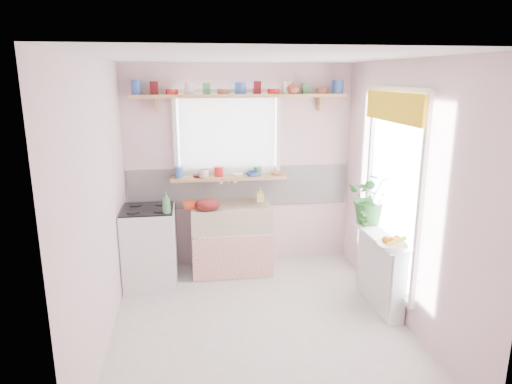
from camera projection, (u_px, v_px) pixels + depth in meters
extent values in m
plane|color=silver|center=(260.00, 324.00, 4.45)|extent=(3.20, 3.20, 0.00)
plane|color=white|center=(260.00, 57.00, 3.83)|extent=(3.20, 3.20, 0.00)
plane|color=silver|center=(240.00, 167.00, 5.67)|extent=(2.80, 0.00, 2.80)
plane|color=silver|center=(303.00, 273.00, 2.61)|extent=(2.80, 0.00, 2.80)
plane|color=silver|center=(100.00, 207.00, 3.94)|extent=(0.00, 3.20, 3.20)
plane|color=silver|center=(405.00, 194.00, 4.34)|extent=(0.00, 3.20, 3.20)
cube|color=white|center=(240.00, 186.00, 5.72)|extent=(2.74, 0.03, 0.50)
cube|color=pink|center=(240.00, 202.00, 5.77)|extent=(2.74, 0.02, 0.12)
cube|color=white|center=(227.00, 135.00, 5.55)|extent=(1.20, 0.01, 1.00)
cube|color=white|center=(228.00, 135.00, 5.48)|extent=(1.15, 0.02, 0.95)
cube|color=white|center=(395.00, 189.00, 4.53)|extent=(0.01, 1.10, 1.90)
cube|color=yellow|center=(393.00, 107.00, 4.32)|extent=(0.03, 1.20, 0.28)
cube|color=white|center=(231.00, 249.00, 5.60)|extent=(0.85, 0.55, 0.55)
cube|color=#EC6045|center=(233.00, 258.00, 5.34)|extent=(0.95, 0.02, 0.53)
cube|color=#C5B190|center=(231.00, 216.00, 5.50)|extent=(0.95, 0.55, 0.30)
cylinder|color=silver|center=(228.00, 180.00, 5.64)|extent=(0.03, 0.22, 0.03)
cube|color=white|center=(150.00, 248.00, 5.19)|extent=(0.58, 0.58, 0.90)
cube|color=black|center=(148.00, 209.00, 5.07)|extent=(0.56, 0.56, 0.02)
cylinder|color=black|center=(133.00, 212.00, 4.91)|extent=(0.14, 0.14, 0.01)
cylinder|color=black|center=(160.00, 211.00, 4.95)|extent=(0.14, 0.14, 0.01)
cylinder|color=black|center=(136.00, 205.00, 5.18)|extent=(0.14, 0.14, 0.01)
cylinder|color=black|center=(161.00, 204.00, 5.22)|extent=(0.14, 0.14, 0.01)
cube|color=white|center=(380.00, 271.00, 4.73)|extent=(0.15, 0.90, 0.75)
cube|color=white|center=(380.00, 237.00, 4.63)|extent=(0.22, 0.95, 0.03)
cube|color=tan|center=(229.00, 178.00, 5.56)|extent=(1.40, 0.22, 0.04)
cube|color=tan|center=(240.00, 96.00, 5.33)|extent=(2.52, 0.24, 0.04)
cylinder|color=#3359A5|center=(137.00, 89.00, 5.14)|extent=(0.11, 0.11, 0.12)
cylinder|color=#590F14|center=(154.00, 89.00, 5.17)|extent=(0.11, 0.11, 0.12)
cylinder|color=red|center=(172.00, 92.00, 5.21)|extent=(0.11, 0.11, 0.06)
cylinder|color=silver|center=(189.00, 89.00, 5.23)|extent=(0.11, 0.11, 0.12)
cylinder|color=#3F7F4C|center=(206.00, 89.00, 5.26)|extent=(0.11, 0.11, 0.12)
cylinder|color=#A55133|center=(223.00, 91.00, 5.29)|extent=(0.11, 0.11, 0.06)
cylinder|color=#3359A5|center=(240.00, 89.00, 5.31)|extent=(0.11, 0.11, 0.12)
cylinder|color=#590F14|center=(257.00, 89.00, 5.34)|extent=(0.11, 0.11, 0.12)
cylinder|color=red|center=(273.00, 91.00, 5.38)|extent=(0.11, 0.11, 0.06)
cylinder|color=silver|center=(290.00, 89.00, 5.40)|extent=(0.11, 0.11, 0.12)
cylinder|color=#3F7F4C|center=(306.00, 88.00, 5.43)|extent=(0.11, 0.11, 0.12)
cylinder|color=#A55133|center=(322.00, 91.00, 5.46)|extent=(0.11, 0.11, 0.06)
cylinder|color=#3359A5|center=(338.00, 88.00, 5.48)|extent=(0.11, 0.11, 0.12)
cylinder|color=#3359A5|center=(177.00, 173.00, 5.45)|extent=(0.11, 0.11, 0.12)
cylinder|color=#590F14|center=(198.00, 172.00, 5.49)|extent=(0.11, 0.11, 0.12)
cylinder|color=red|center=(218.00, 174.00, 5.53)|extent=(0.11, 0.11, 0.06)
cylinder|color=silver|center=(239.00, 171.00, 5.56)|extent=(0.11, 0.11, 0.12)
cylinder|color=#3F7F4C|center=(259.00, 170.00, 5.60)|extent=(0.11, 0.11, 0.12)
cylinder|color=#A55133|center=(279.00, 172.00, 5.64)|extent=(0.11, 0.11, 0.06)
cube|color=#FA4C16|center=(199.00, 204.00, 5.41)|extent=(0.40, 0.32, 0.04)
ellipsoid|color=#611011|center=(207.00, 204.00, 5.22)|extent=(0.36, 0.36, 0.13)
imported|color=#255E26|center=(372.00, 197.00, 4.95)|extent=(0.65, 0.61, 0.58)
imported|color=silver|center=(392.00, 246.00, 4.23)|extent=(0.32, 0.32, 0.07)
imported|color=#325E25|center=(365.00, 218.00, 4.86)|extent=(0.11, 0.09, 0.20)
imported|color=#D3D25E|center=(260.00, 195.00, 5.56)|extent=(0.10, 0.10, 0.18)
imported|color=beige|center=(203.00, 174.00, 5.44)|extent=(0.15, 0.15, 0.10)
imported|color=#3454AB|center=(253.00, 174.00, 5.54)|extent=(0.19, 0.19, 0.06)
imported|color=#A74433|center=(293.00, 87.00, 5.34)|extent=(0.19, 0.19, 0.16)
imported|color=#458A4C|center=(166.00, 203.00, 4.86)|extent=(0.09, 0.09, 0.23)
sphere|color=orange|center=(392.00, 241.00, 4.22)|extent=(0.08, 0.08, 0.08)
sphere|color=orange|center=(397.00, 239.00, 4.25)|extent=(0.08, 0.08, 0.08)
sphere|color=orange|center=(386.00, 240.00, 4.23)|extent=(0.08, 0.08, 0.08)
cylinder|color=yellow|center=(397.00, 241.00, 4.17)|extent=(0.18, 0.04, 0.10)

